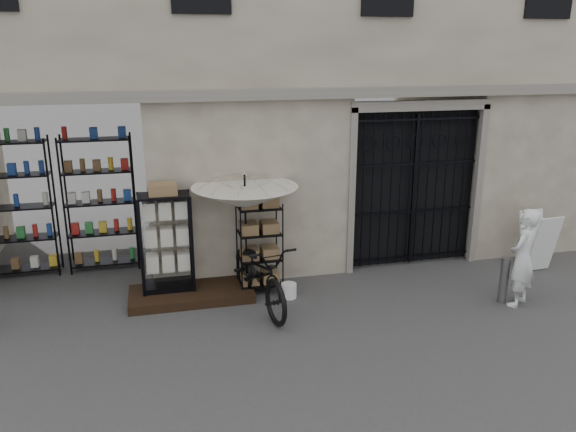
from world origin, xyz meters
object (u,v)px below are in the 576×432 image
object	(u,v)px
bicycle	(260,305)
steel_bollard	(504,280)
wire_rack	(259,248)
easel_sign	(538,241)
white_bucket	(289,291)
display_cabinet	(167,247)
shopkeeper	(516,304)
market_umbrella	(245,192)

from	to	relation	value
bicycle	steel_bollard	distance (m)	3.94
wire_rack	easel_sign	world-z (taller)	wire_rack
white_bucket	bicycle	world-z (taller)	bicycle
display_cabinet	bicycle	world-z (taller)	display_cabinet
easel_sign	white_bucket	bearing A→B (deg)	177.27
display_cabinet	easel_sign	size ratio (longest dim) A/B	1.62
bicycle	easel_sign	xyz separation A→B (m)	(5.28, 0.31, 0.55)
wire_rack	bicycle	distance (m)	0.97
shopkeeper	easel_sign	xyz separation A→B (m)	(1.25, 1.24, 0.55)
shopkeeper	easel_sign	size ratio (longest dim) A/B	1.50
market_umbrella	display_cabinet	bearing A→B (deg)	173.14
display_cabinet	shopkeeper	distance (m)	5.73
wire_rack	steel_bollard	bearing A→B (deg)	-25.78
bicycle	easel_sign	size ratio (longest dim) A/B	2.00
white_bucket	easel_sign	distance (m)	4.78
white_bucket	shopkeeper	size ratio (longest dim) A/B	0.16
steel_bollard	easel_sign	world-z (taller)	easel_sign
shopkeeper	market_umbrella	bearing A→B (deg)	-54.61
easel_sign	market_umbrella	bearing A→B (deg)	173.25
easel_sign	shopkeeper	bearing A→B (deg)	-139.41
white_bucket	steel_bollard	size ratio (longest dim) A/B	0.33
wire_rack	shopkeeper	bearing A→B (deg)	-26.55
display_cabinet	wire_rack	xyz separation A→B (m)	(1.51, -0.12, -0.10)
market_umbrella	shopkeeper	size ratio (longest dim) A/B	1.52
market_umbrella	white_bucket	world-z (taller)	market_umbrella
white_bucket	easel_sign	bearing A→B (deg)	1.46
display_cabinet	easel_sign	world-z (taller)	display_cabinet
display_cabinet	shopkeeper	bearing A→B (deg)	-8.22
display_cabinet	steel_bollard	world-z (taller)	display_cabinet
bicycle	wire_rack	bearing A→B (deg)	68.19
display_cabinet	white_bucket	world-z (taller)	display_cabinet
market_umbrella	easel_sign	world-z (taller)	market_umbrella
market_umbrella	steel_bollard	xyz separation A→B (m)	(3.96, -1.35, -1.38)
display_cabinet	easel_sign	bearing A→B (deg)	5.12
bicycle	shopkeeper	world-z (taller)	bicycle
white_bucket	steel_bollard	world-z (taller)	steel_bollard
display_cabinet	wire_rack	world-z (taller)	display_cabinet
wire_rack	shopkeeper	world-z (taller)	wire_rack
display_cabinet	shopkeeper	xyz separation A→B (m)	(5.43, -1.63, -0.87)
steel_bollard	easel_sign	bearing A→B (deg)	37.63
market_umbrella	shopkeeper	world-z (taller)	market_umbrella
easel_sign	steel_bollard	bearing A→B (deg)	-146.56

